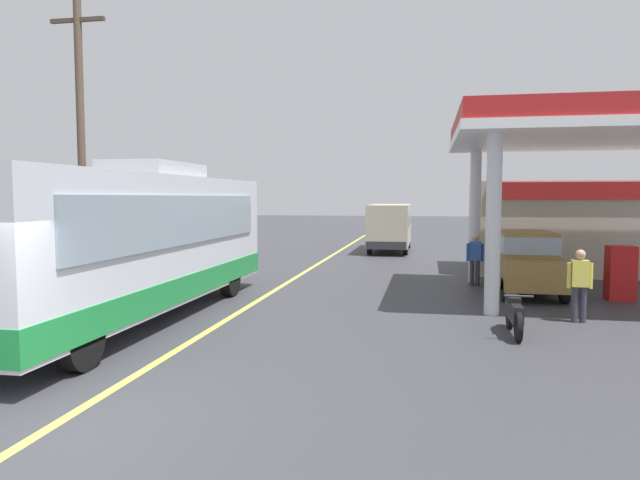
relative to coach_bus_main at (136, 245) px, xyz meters
The scene contains 10 objects.
ground 14.25m from the coach_bus_main, 81.50° to the left, with size 120.00×120.00×0.00m, color #38383D.
lane_divider_stripe 9.39m from the coach_bus_main, 76.91° to the left, with size 0.16×50.00×0.01m, color #D8CC4C.
coach_bus_main is the anchor object (origin of this frame).
gas_station_roadside 14.88m from the coach_bus_main, 36.90° to the left, with size 9.10×11.95×5.10m.
car_at_pump 11.01m from the coach_bus_main, 30.06° to the left, with size 1.70×4.20×1.82m.
minibus_opposing_lane 18.67m from the coach_bus_main, 75.37° to the left, with size 2.04×6.13×2.44m.
motorcycle_parked_forecourt 8.51m from the coach_bus_main, ahead, with size 0.55×1.80×0.92m.
pedestrian_near_pump 10.53m from the coach_bus_main, 39.13° to the left, with size 0.55×0.22×1.66m.
pedestrian_by_shop 10.17m from the coach_bus_main, ahead, with size 0.55×0.22×1.66m.
utility_pole_roadside 6.41m from the coach_bus_main, 134.18° to the left, with size 1.80×0.24×8.84m.
Camera 1 is at (4.54, -6.18, 2.84)m, focal length 32.17 mm.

